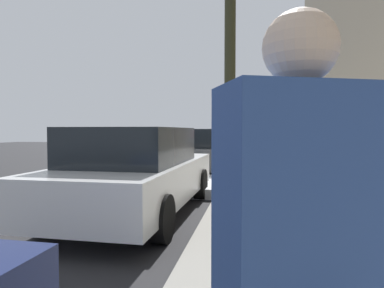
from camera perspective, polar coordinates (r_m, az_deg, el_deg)
ground_plane at (r=11.68m, az=1.37°, el=-4.92°), size 56.00×56.00×0.00m
sidewalk at (r=11.65m, az=17.70°, el=-4.68°), size 28.00×4.60×0.15m
lane_stripe_centre at (r=12.55m, az=-13.27°, el=-4.46°), size 28.00×0.14×0.01m
snow_bank_curb at (r=9.39m, az=3.60°, el=-6.01°), size 4.36×0.56×0.22m
parked_car_white at (r=6.01m, az=-9.09°, el=-4.48°), size 4.71×1.99×1.51m
parked_car_charcoal at (r=11.82m, az=1.33°, el=-1.14°), size 4.60×1.98×1.51m
parked_car_silver at (r=18.63m, az=4.42°, el=0.10°), size 4.72×1.91×1.51m
pedestrian_grey_coat at (r=20.21m, az=13.45°, el=1.23°), size 0.54×0.59×1.82m
pedestrian_blue_coat at (r=1.12m, az=17.20°, el=-20.44°), size 0.52×0.52×1.66m
pedestrian_burgundy_coat at (r=22.95m, az=15.39°, el=1.16°), size 0.54×0.50×1.69m
pedestrian_navy_coat at (r=16.43m, az=12.20°, el=0.87°), size 0.48×0.57×1.74m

